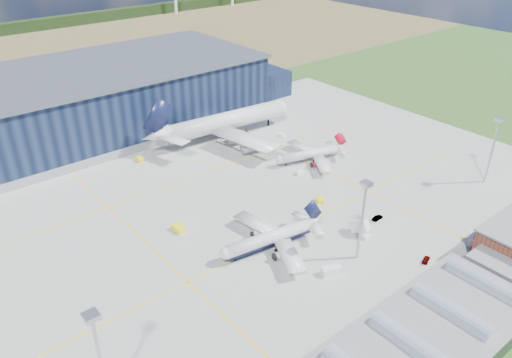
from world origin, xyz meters
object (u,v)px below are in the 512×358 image
(light_mast_east, at_px, (495,140))
(gse_cart_b, at_px, (300,173))
(gse_tug_a, at_px, (178,228))
(car_a, at_px, (426,260))
(gse_tug_b, at_px, (320,200))
(gse_van_c, at_px, (473,240))
(gse_tug_c, at_px, (140,159))
(airliner_navy, at_px, (269,232))
(gse_cart_a, at_px, (282,135))
(airliner_red, at_px, (309,150))
(light_mast_west, at_px, (98,347))
(airstair, at_px, (359,229))
(airliner_widebody, at_px, (226,112))
(car_b, at_px, (378,218))
(light_mast_center, at_px, (363,208))
(hangar, at_px, (117,98))
(gse_van_a, at_px, (331,271))

(light_mast_east, distance_m, gse_cart_b, 63.72)
(gse_tug_a, distance_m, car_a, 68.23)
(gse_tug_b, relative_size, gse_van_c, 0.64)
(gse_tug_c, relative_size, car_a, 0.91)
(light_mast_east, distance_m, gse_tug_a, 104.42)
(gse_tug_b, xyz_separation_m, gse_van_c, (16.75, -42.08, 0.52))
(airliner_navy, height_order, gse_tug_b, airliner_navy)
(light_mast_east, relative_size, car_a, 6.28)
(gse_tug_c, bearing_deg, gse_van_c, -59.31)
(gse_cart_a, relative_size, gse_cart_b, 1.02)
(airliner_red, distance_m, gse_cart_b, 11.25)
(light_mast_west, relative_size, gse_tug_c, 6.90)
(airstair, bearing_deg, airliner_red, 53.28)
(airliner_widebody, height_order, car_b, airliner_widebody)
(car_b, bearing_deg, gse_cart_a, -18.93)
(light_mast_center, relative_size, gse_cart_a, 7.98)
(airliner_navy, relative_size, gse_cart_b, 11.62)
(airliner_widebody, bearing_deg, airliner_navy, -112.47)
(gse_tug_c, bearing_deg, airliner_navy, -82.11)
(airliner_red, bearing_deg, gse_tug_b, 68.86)
(gse_van_c, relative_size, car_b, 1.32)
(light_mast_west, xyz_separation_m, gse_van_c, (99.40, -16.00, -14.20))
(airliner_widebody, bearing_deg, light_mast_west, -131.13)
(gse_tug_b, bearing_deg, gse_cart_b, 99.98)
(airstair, bearing_deg, car_b, -3.09)
(gse_van_c, relative_size, car_a, 1.40)
(light_mast_east, relative_size, car_b, 5.90)
(hangar, distance_m, light_mast_west, 139.77)
(hangar, relative_size, gse_tug_c, 43.53)
(gse_tug_b, xyz_separation_m, gse_cart_a, (24.32, 44.82, -0.09))
(airliner_navy, relative_size, car_b, 8.43)
(airliner_red, bearing_deg, gse_tug_a, 23.57)
(airliner_widebody, bearing_deg, gse_cart_a, -34.28)
(airliner_navy, height_order, car_a, airliner_navy)
(hangar, xyz_separation_m, gse_tug_a, (-22.82, -84.03, -10.78))
(airliner_red, bearing_deg, airliner_widebody, -58.87)
(hangar, height_order, gse_van_a, hangar)
(airliner_widebody, distance_m, gse_tug_b, 60.19)
(gse_cart_a, bearing_deg, airliner_widebody, 126.45)
(light_mast_west, distance_m, airliner_red, 111.35)
(car_b, bearing_deg, light_mast_center, 111.13)
(light_mast_east, height_order, gse_tug_c, light_mast_east)
(light_mast_center, distance_m, car_b, 25.19)
(light_mast_center, xyz_separation_m, gse_cart_b, (20.62, 43.26, -14.82))
(airliner_widebody, xyz_separation_m, gse_tug_a, (-50.05, -44.23, -9.72))
(gse_van_c, height_order, car_a, gse_van_c)
(hangar, height_order, light_mast_west, hangar)
(light_mast_center, relative_size, car_a, 6.28)
(hangar, height_order, airliner_widebody, hangar)
(airliner_widebody, relative_size, gse_van_a, 12.80)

